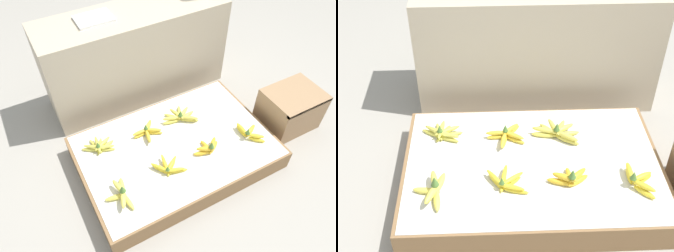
% 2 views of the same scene
% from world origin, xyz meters
% --- Properties ---
extents(ground_plane, '(10.00, 10.00, 0.00)m').
position_xyz_m(ground_plane, '(0.00, 0.00, 0.00)').
color(ground_plane, gray).
extents(display_platform, '(1.25, 0.83, 0.15)m').
position_xyz_m(display_platform, '(0.00, 0.00, 0.08)').
color(display_platform, olive).
rests_on(display_platform, ground_plane).
extents(back_vendor_table, '(1.37, 0.42, 0.70)m').
position_xyz_m(back_vendor_table, '(0.08, 0.77, 0.35)').
color(back_vendor_table, tan).
rests_on(back_vendor_table, ground_plane).
extents(wooden_crate, '(0.39, 0.31, 0.30)m').
position_xyz_m(wooden_crate, '(0.89, -0.10, 0.15)').
color(wooden_crate, '#997551').
rests_on(wooden_crate, ground_plane).
extents(banana_bunch_front_left, '(0.15, 0.23, 0.11)m').
position_xyz_m(banana_bunch_front_left, '(-0.46, -0.18, 0.19)').
color(banana_bunch_front_left, '#DBCC4C').
rests_on(banana_bunch_front_left, display_platform).
extents(banana_bunch_front_midleft, '(0.20, 0.17, 0.08)m').
position_xyz_m(banana_bunch_front_midleft, '(-0.14, -0.14, 0.18)').
color(banana_bunch_front_midleft, yellow).
rests_on(banana_bunch_front_midleft, display_platform).
extents(banana_bunch_front_midright, '(0.20, 0.13, 0.11)m').
position_xyz_m(banana_bunch_front_midright, '(0.16, -0.14, 0.18)').
color(banana_bunch_front_midright, gold).
rests_on(banana_bunch_front_midright, display_platform).
extents(banana_bunch_front_right, '(0.13, 0.21, 0.10)m').
position_xyz_m(banana_bunch_front_right, '(0.47, -0.16, 0.18)').
color(banana_bunch_front_right, yellow).
rests_on(banana_bunch_front_right, display_platform).
extents(banana_bunch_middle_left, '(0.22, 0.16, 0.09)m').
position_xyz_m(banana_bunch_middle_left, '(-0.45, 0.21, 0.18)').
color(banana_bunch_middle_left, gold).
rests_on(banana_bunch_middle_left, display_platform).
extents(banana_bunch_middle_midleft, '(0.20, 0.20, 0.09)m').
position_xyz_m(banana_bunch_middle_midleft, '(-0.12, 0.18, 0.18)').
color(banana_bunch_middle_midleft, gold).
rests_on(banana_bunch_middle_midleft, display_platform).
extents(banana_bunch_middle_midright, '(0.25, 0.21, 0.10)m').
position_xyz_m(banana_bunch_middle_midright, '(0.14, 0.19, 0.18)').
color(banana_bunch_middle_midright, '#DBCC4C').
rests_on(banana_bunch_middle_midright, display_platform).
extents(foam_tray_white, '(0.24, 0.18, 0.02)m').
position_xyz_m(foam_tray_white, '(-0.18, 0.80, 0.71)').
color(foam_tray_white, white).
rests_on(foam_tray_white, back_vendor_table).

